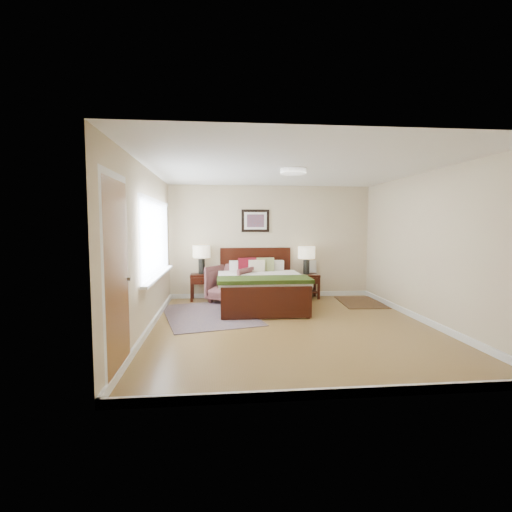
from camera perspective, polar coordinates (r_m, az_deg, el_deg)
The scene contains 18 objects.
floor at distance 6.09m, azimuth 5.55°, elevation -10.73°, with size 5.00×5.00×0.00m, color brown.
back_wall at distance 8.34m, azimuth 2.28°, elevation 2.20°, with size 4.50×0.04×2.50m, color #C9BC91.
front_wall at distance 3.47m, azimuth 13.76°, elevation -1.57°, with size 4.50×0.04×2.50m, color #C9BC91.
left_wall at distance 5.87m, azimuth -16.44°, elevation 0.92°, with size 0.04×5.00×2.50m, color #C9BC91.
right_wall at distance 6.69m, azimuth 24.90°, elevation 1.12°, with size 0.04×5.00×2.50m, color #C9BC91.
ceiling at distance 5.93m, azimuth 5.75°, elevation 13.24°, with size 4.50×5.00×0.02m, color white.
window at distance 6.54m, azimuth -14.86°, elevation 2.44°, with size 0.11×2.72×1.32m.
door at distance 4.18m, azimuth -20.59°, elevation -3.14°, with size 0.06×1.00×2.18m.
ceil_fixture at distance 5.93m, azimuth 5.75°, elevation 12.90°, with size 0.44×0.44×0.08m.
bed at distance 7.37m, azimuth 0.64°, elevation -3.92°, with size 1.69×2.05×1.10m.
wall_art at distance 8.26m, azimuth -0.09°, elevation 5.44°, with size 0.62×0.05×0.50m.
nightstand_left at distance 8.10m, azimuth -8.34°, elevation -3.61°, with size 0.48×0.43×0.57m.
nightstand_right at distance 8.34m, azimuth 7.75°, elevation -4.18°, with size 0.54×0.40×0.53m.
lamp_left at distance 8.05m, azimuth -8.38°, elevation 0.34°, with size 0.37×0.37×0.61m.
lamp_right at distance 8.27m, azimuth 7.78°, elevation 0.21°, with size 0.37×0.37×0.61m.
armchair at distance 7.85m, azimuth -3.77°, elevation -4.27°, with size 0.84×0.86×0.78m, color brown.
rug_persian at distance 6.85m, azimuth -7.25°, elevation -8.93°, with size 1.50×2.12×0.01m, color #0B1538.
rug_navy at distance 8.16m, azimuth 15.80°, elevation -6.85°, with size 0.84×1.25×0.01m, color black.
Camera 1 is at (-1.15, -5.75, 1.63)m, focal length 26.00 mm.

